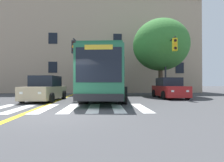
{
  "coord_description": "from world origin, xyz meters",
  "views": [
    {
      "loc": [
        1.95,
        -7.22,
        1.29
      ],
      "look_at": [
        2.7,
        6.09,
        1.44
      ],
      "focal_mm": 28.0,
      "sensor_mm": 36.0,
      "label": 1
    }
  ],
  "objects": [
    {
      "name": "traffic_light_overhead",
      "position": [
        -0.05,
        8.61,
        3.49
      ],
      "size": [
        0.61,
        4.15,
        5.2
      ],
      "color": "#28282D",
      "rests_on": "ground"
    },
    {
      "name": "city_bus",
      "position": [
        2.37,
        7.12,
        1.86
      ],
      "size": [
        3.82,
        11.79,
        3.45
      ],
      "color": "#28704C",
      "rests_on": "ground"
    },
    {
      "name": "street_tree_curbside_large",
      "position": [
        7.91,
        10.25,
        5.16
      ],
      "size": [
        5.86,
        6.06,
        7.78
      ],
      "color": "brown",
      "rests_on": "ground"
    },
    {
      "name": "lane_line_yellow_inner",
      "position": [
        -1.4,
        15.82,
        0.0
      ],
      "size": [
        0.12,
        36.0,
        0.01
      ],
      "primitive_type": "cube",
      "color": "gold",
      "rests_on": "ground"
    },
    {
      "name": "building_facade",
      "position": [
        -0.17,
        20.1,
        6.56
      ],
      "size": [
        30.81,
        9.96,
        13.12
      ],
      "color": "tan",
      "rests_on": "ground"
    },
    {
      "name": "lane_line_yellow_outer",
      "position": [
        -1.24,
        15.82,
        0.0
      ],
      "size": [
        0.12,
        36.0,
        0.01
      ],
      "primitive_type": "cube",
      "color": "gold",
      "rests_on": "ground"
    },
    {
      "name": "car_red_far_lane",
      "position": [
        7.72,
        7.51,
        0.8
      ],
      "size": [
        2.19,
        4.42,
        1.75
      ],
      "color": "#AD1E1E",
      "rests_on": "ground"
    },
    {
      "name": "traffic_light_near_corner",
      "position": [
        7.85,
        7.82,
        3.57
      ],
      "size": [
        0.51,
        2.98,
        5.29
      ],
      "color": "#28282D",
      "rests_on": "ground"
    },
    {
      "name": "car_tan_near_lane",
      "position": [
        -2.19,
        5.78,
        0.82
      ],
      "size": [
        2.37,
        4.6,
        1.81
      ],
      "color": "tan",
      "rests_on": "ground"
    },
    {
      "name": "ground_plane",
      "position": [
        0.0,
        0.0,
        0.0
      ],
      "size": [
        120.0,
        120.0,
        0.0
      ],
      "primitive_type": "plane",
      "color": "#424244"
    },
    {
      "name": "crosswalk",
      "position": [
        -0.93,
        1.82,
        0.0
      ],
      "size": [
        10.42,
        3.48,
        0.01
      ],
      "color": "white",
      "rests_on": "ground"
    },
    {
      "name": "car_grey_behind_bus",
      "position": [
        1.64,
        15.39,
        0.83
      ],
      "size": [
        2.05,
        4.15,
        1.8
      ],
      "color": "slate",
      "rests_on": "ground"
    }
  ]
}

